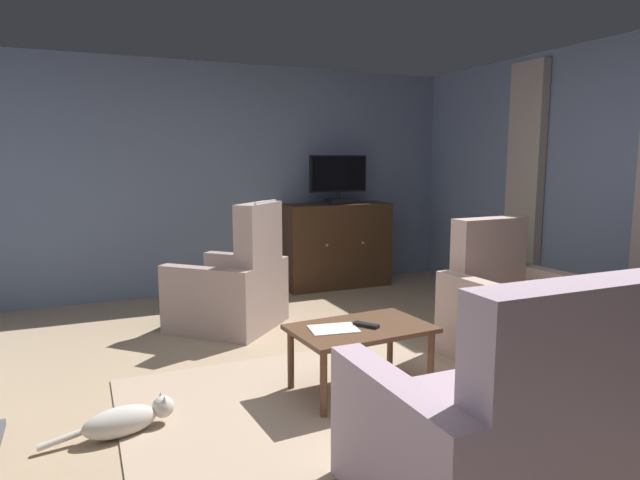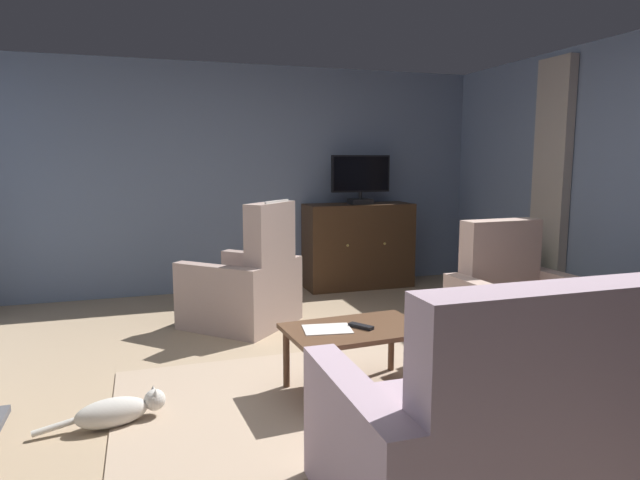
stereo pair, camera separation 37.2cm
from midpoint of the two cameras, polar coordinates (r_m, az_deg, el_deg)
The scene contains 14 objects.
ground_plane at distance 3.72m, azimuth 3.83°, elevation -15.90°, with size 6.28×6.77×0.04m, color tan.
wall_back at distance 6.41m, azimuth -6.49°, elevation 6.25°, with size 6.28×0.10×2.56m, color slate.
curtain_panel_far at distance 6.03m, azimuth 24.43°, elevation 6.65°, with size 0.10×0.44×2.15m, color #B2A393.
rug_central at distance 3.60m, azimuth 1.32°, elevation -16.29°, with size 2.27×1.68×0.01m, color tan.
tv_cabinet at distance 6.55m, azimuth 5.59°, elevation -0.78°, with size 1.26×0.50×0.99m.
television at distance 6.42m, azimuth 5.88°, elevation 6.36°, with size 0.70×0.20×0.56m.
coffee_table at distance 3.62m, azimuth 6.67°, elevation -9.79°, with size 0.92×0.62×0.44m.
tv_remote at distance 3.59m, azimuth 7.25°, elevation -8.86°, with size 0.17×0.05×0.02m, color black.
folded_newspaper at distance 3.54m, azimuth 3.80°, elevation -9.19°, with size 0.30×0.22×0.01m, color silver.
sofa_floral at distance 2.66m, azimuth 22.41°, elevation -18.39°, with size 1.44×0.93×1.06m.
armchair_angled_to_table at distance 5.07m, azimuth -5.57°, elevation -4.97°, with size 1.19×1.19×1.15m.
armchair_in_far_corner at distance 4.39m, azimuth 22.73°, elevation -7.86°, with size 0.93×0.95×1.05m.
potted_plant_tall_palm_by_window at distance 5.87m, azimuth 22.10°, elevation -2.37°, with size 0.37×0.37×0.85m.
cat at distance 3.43m, azimuth -17.17°, elevation -16.54°, with size 0.71×0.24×0.19m.
Camera 2 is at (-1.09, -3.21, 1.51)m, focal length 31.05 mm.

